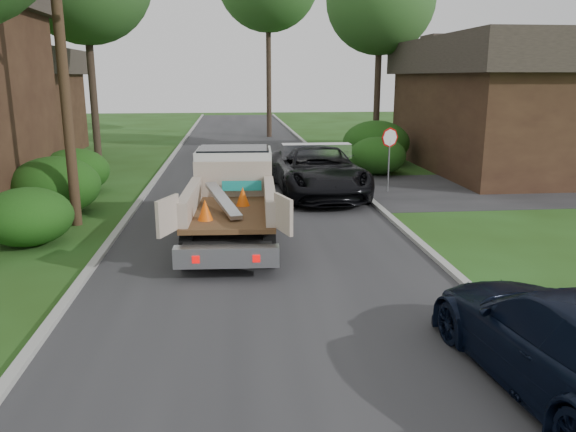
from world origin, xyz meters
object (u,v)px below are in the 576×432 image
(stop_sign, at_px, (389,146))
(navy_suv, at_px, (568,342))
(black_pickup, at_px, (318,171))
(utility_pole, at_px, (61,46))
(flatbed_truck, at_px, (233,190))
(house_left_far, at_px, (6,100))
(house_right, at_px, (522,103))

(stop_sign, distance_m, navy_suv, 14.31)
(black_pickup, xyz_separation_m, navy_suv, (1.40, -13.92, -0.16))
(utility_pole, distance_m, flatbed_truck, 6.27)
(utility_pole, bearing_deg, house_left_far, 115.23)
(house_right, distance_m, flatbed_truck, 17.41)
(utility_pole, bearing_deg, navy_suv, -47.66)
(stop_sign, distance_m, utility_pole, 11.91)
(stop_sign, height_order, house_left_far, house_left_far)
(navy_suv, bearing_deg, house_right, -120.42)
(house_right, xyz_separation_m, navy_suv, (-9.20, -19.20, -2.40))
(house_left_far, relative_size, black_pickup, 1.15)
(stop_sign, relative_size, house_left_far, 0.33)
(house_left_far, distance_m, house_right, 27.68)
(house_left_far, bearing_deg, flatbed_truck, -55.46)
(stop_sign, xyz_separation_m, flatbed_truck, (-5.99, -5.46, -0.52))
(flatbed_truck, xyz_separation_m, navy_suv, (4.59, -8.75, -0.50))
(stop_sign, height_order, utility_pole, utility_pole)
(stop_sign, bearing_deg, navy_suv, -95.63)
(utility_pole, relative_size, flatbed_truck, 1.61)
(house_right, distance_m, navy_suv, 21.43)
(utility_pole, height_order, navy_suv, utility_pole)
(house_left_far, xyz_separation_m, black_pickup, (15.90, -13.28, -2.13))
(house_left_far, bearing_deg, black_pickup, -39.87)
(utility_pole, bearing_deg, house_right, 26.01)
(flatbed_truck, distance_m, black_pickup, 6.09)
(black_pickup, bearing_deg, house_left_far, 138.17)
(flatbed_truck, bearing_deg, stop_sign, 44.96)
(utility_pole, distance_m, house_left_far, 18.93)
(stop_sign, relative_size, house_right, 0.19)
(house_right, bearing_deg, utility_pole, -153.99)
(utility_pole, relative_size, house_left_far, 1.32)
(house_left_far, bearing_deg, stop_sign, -34.81)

